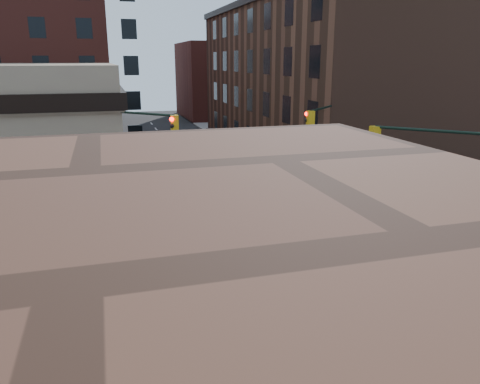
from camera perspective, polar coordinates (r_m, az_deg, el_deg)
ground at (r=22.90m, az=2.89°, el=-8.07°), size 140.00×140.00×0.00m
sidewalk_ne at (r=61.14m, az=13.39°, el=6.72°), size 34.00×54.50×0.15m
commercial_row_ne at (r=46.79m, az=9.24°, el=12.82°), size 14.00×34.00×14.00m
filler_nw at (r=82.27m, az=-23.26°, el=13.68°), size 20.00×18.00×16.00m
filler_ne at (r=80.60m, az=-1.20°, el=13.47°), size 16.00×16.00×12.00m
signal_pole_se at (r=19.82m, az=25.34°, el=0.70°), size 5.40×5.27×8.00m
signal_pole_nw at (r=25.60m, az=-13.52°, el=4.27°), size 3.58×3.67×8.00m
signal_pole_ne at (r=28.61m, az=10.62°, el=5.62°), size 3.67×3.58×8.00m
tree_ne_near at (r=48.33m, az=1.28°, el=8.93°), size 3.00×3.00×4.85m
tree_ne_far at (r=55.97m, az=-1.21°, el=9.87°), size 3.00×3.00×4.85m
police_car at (r=22.47m, az=2.59°, el=-6.24°), size 6.20×4.41×1.67m
pickup at (r=29.83m, az=-13.36°, el=-1.20°), size 5.97×3.96×1.52m
parked_car_wnear at (r=41.57m, az=-13.92°, el=3.43°), size 2.08×4.24×1.39m
parked_car_wfar at (r=52.72m, az=-14.53°, el=5.92°), size 1.65×4.19×1.36m
parked_car_wdeep at (r=65.89m, az=-14.98°, el=7.74°), size 1.89×4.41×1.27m
parked_car_enear at (r=47.80m, az=-4.42°, el=5.45°), size 1.89×4.47×1.44m
parked_car_efar at (r=57.79m, az=-3.65°, el=7.22°), size 2.02×4.13×1.36m
pedestrian_a at (r=30.17m, az=-20.49°, el=-0.90°), size 0.82×0.67×1.93m
pedestrian_b at (r=30.03m, az=-18.13°, el=-0.98°), size 0.92×0.77×1.70m
pedestrian_c at (r=30.19m, az=-25.18°, el=-1.67°), size 0.99×0.96×1.66m
barrel_road at (r=25.55m, az=7.62°, el=-4.37°), size 0.59×0.59×1.03m
barrel_bank at (r=27.05m, az=-12.32°, el=-3.44°), size 0.63×0.63×1.03m
barricade_nw_a at (r=27.54m, az=-20.47°, el=-3.57°), size 1.24×0.67×0.90m
barricade_nw_b at (r=27.29m, az=-20.13°, el=-3.66°), size 1.32×0.76×0.94m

